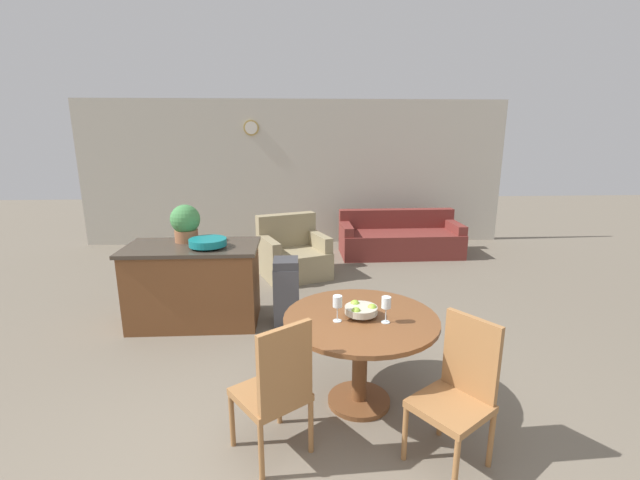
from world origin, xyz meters
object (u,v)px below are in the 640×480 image
Objects in this scene: trash_bin at (286,292)px; dining_chair_near_left at (276,386)px; kitchen_island at (195,284)px; armchair at (293,256)px; couch at (400,239)px; teal_bowl at (208,242)px; dining_chair_near_right at (459,388)px; potted_plant at (185,222)px; dining_table at (360,337)px; wine_glass_right at (386,304)px; wine_glass_left at (337,303)px; fruit_bowl at (361,310)px.

dining_chair_near_left is at bearing -90.43° from trash_bin.
armchair is (1.09, 1.59, -0.15)m from kitchen_island.
kitchen_island reaches higher than armchair.
dining_chair_near_left reaches higher than couch.
trash_bin is at bearing 1.23° from teal_bowl.
dining_chair_near_right is 2.32× the size of potted_plant.
trash_bin is at bearing 111.79° from dining_table.
potted_plant is (-1.90, 1.90, 0.23)m from wine_glass_right.
potted_plant is at bearing 134.03° from dining_table.
wine_glass_left is 2.43m from potted_plant.
couch is at bearing -44.65° from dining_chair_near_right.
couch is at bearing 72.62° from dining_table.
fruit_bowl is 0.59× the size of potted_plant.
trash_bin is at bearing 115.41° from wine_glass_right.
couch is at bearing 54.63° from trash_bin.
teal_bowl reaches higher than dining_chair_near_left.
fruit_bowl is at bearing -68.22° from trash_bin.
armchair is (-1.87, -1.05, 0.03)m from couch.
dining_chair_near_right is 4.93m from couch.
wine_glass_left is 0.17× the size of armchair.
potted_plant reaches higher than fruit_bowl.
kitchen_island is at bearing -63.06° from potted_plant.
dining_chair_near_left reaches higher than trash_bin.
armchair is at bearing 87.95° from trash_bin.
wine_glass_right is (-0.38, 0.51, 0.37)m from dining_chair_near_right.
potted_plant is (-0.30, 0.29, 0.16)m from teal_bowl.
fruit_bowl is 0.62× the size of teal_bowl.
dining_chair_near_right is at bearing -37.13° from wine_glass_left.
dining_chair_near_left is 3.92× the size of fruit_bowl.
teal_bowl is at bearing -44.44° from potted_plant.
kitchen_island is at bearing -139.15° from couch.
potted_plant is at bearing 116.94° from kitchen_island.
armchair reaches higher than trash_bin.
potted_plant reaches higher than couch.
kitchen_island is (-1.45, 1.67, -0.44)m from wine_glass_left.
couch is (3.06, 2.45, -0.85)m from potted_plant.
dining_chair_near_right is at bearing -100.04° from couch.
dining_chair_near_right is at bearing -48.82° from dining_table.
kitchen_island is at bearing 175.38° from trash_bin.
wine_glass_right reaches higher than trash_bin.
kitchen_island is at bearing -145.48° from armchair.
fruit_bowl is 0.33× the size of trash_bin.
trash_bin is 0.36× the size of couch.
dining_table is 0.37m from wine_glass_left.
dining_chair_near_right is at bearing -39.31° from dining_chair_near_left.
trash_bin reaches higher than dining_table.
fruit_bowl is 2.51m from potted_plant.
teal_bowl reaches higher than fruit_bowl.
dining_table is 0.57× the size of couch.
wine_glass_right is (0.17, -0.11, 0.32)m from dining_table.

